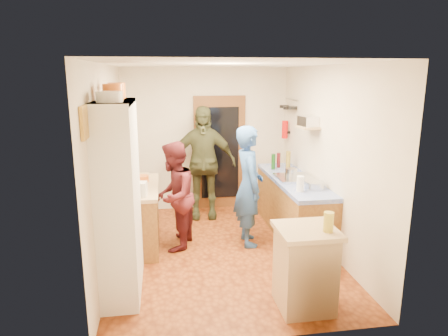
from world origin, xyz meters
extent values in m
cube|color=#92471B|center=(0.00, 0.00, -0.01)|extent=(3.00, 4.00, 0.02)
cube|color=silver|center=(0.00, 0.00, 2.61)|extent=(3.00, 4.00, 0.02)
cube|color=beige|center=(0.00, 2.01, 1.30)|extent=(3.00, 0.02, 2.60)
cube|color=beige|center=(0.00, -2.01, 1.30)|extent=(3.00, 0.02, 2.60)
cube|color=beige|center=(-1.51, 0.00, 1.30)|extent=(0.02, 4.00, 2.60)
cube|color=beige|center=(1.51, 0.00, 1.30)|extent=(0.02, 4.00, 2.60)
cube|color=brown|center=(0.25, 1.97, 1.05)|extent=(0.95, 0.06, 2.10)
cube|color=black|center=(0.25, 1.94, 1.05)|extent=(0.70, 0.02, 1.70)
cube|color=white|center=(-1.30, -0.80, 1.10)|extent=(0.40, 1.20, 2.20)
cube|color=white|center=(-1.30, -0.80, 2.18)|extent=(0.40, 1.14, 0.04)
cylinder|color=white|center=(-1.30, -1.13, 2.25)|extent=(0.26, 0.26, 0.11)
cylinder|color=orange|center=(-1.30, -0.79, 2.29)|extent=(0.22, 0.22, 0.17)
cylinder|color=orange|center=(-1.30, -0.40, 2.29)|extent=(0.20, 0.20, 0.18)
cube|color=olive|center=(-1.20, 0.45, 0.42)|extent=(0.60, 1.40, 0.85)
cube|color=tan|center=(-1.20, 0.45, 0.88)|extent=(0.64, 1.44, 0.05)
cube|color=white|center=(-1.15, -0.07, 0.99)|extent=(0.27, 0.20, 0.19)
cylinder|color=white|center=(-1.25, 0.23, 0.98)|extent=(0.16, 0.16, 0.16)
cylinder|color=orange|center=(-1.12, 0.67, 0.95)|extent=(0.25, 0.25, 0.09)
cube|color=tan|center=(-1.18, 1.04, 0.91)|extent=(0.31, 0.23, 0.02)
cube|color=olive|center=(1.20, 0.50, 0.42)|extent=(0.60, 2.20, 0.84)
cube|color=#0B2DBF|center=(1.20, 0.50, 0.87)|extent=(0.62, 2.22, 0.06)
cube|color=silver|center=(1.20, 0.45, 0.92)|extent=(0.55, 0.58, 0.04)
cylinder|color=silver|center=(1.15, 0.49, 1.00)|extent=(0.19, 0.19, 0.12)
cylinder|color=#143F14|center=(1.05, 1.15, 1.03)|extent=(0.08, 0.08, 0.27)
cylinder|color=#591419|center=(1.18, 1.27, 1.03)|extent=(0.07, 0.07, 0.25)
cylinder|color=olive|center=(1.31, 1.14, 1.05)|extent=(0.09, 0.09, 0.31)
cylinder|color=white|center=(1.05, -0.21, 1.01)|extent=(0.13, 0.13, 0.22)
cylinder|color=silver|center=(1.30, -0.10, 0.95)|extent=(0.32, 0.32, 0.11)
cube|color=tan|center=(0.66, -1.53, 0.43)|extent=(0.55, 0.55, 0.86)
cube|color=tan|center=(0.66, -1.53, 0.89)|extent=(0.62, 0.62, 0.05)
cube|color=white|center=(0.61, -1.48, 0.90)|extent=(0.35, 0.28, 0.02)
cylinder|color=#AD9E2D|center=(0.84, -1.65, 1.01)|extent=(0.10, 0.10, 0.21)
cylinder|color=silver|center=(1.46, 1.52, 2.05)|extent=(0.02, 0.65, 0.02)
cylinder|color=black|center=(1.40, 1.35, 1.92)|extent=(0.18, 0.18, 0.05)
cylinder|color=black|center=(1.40, 1.55, 1.90)|extent=(0.16, 0.16, 0.05)
cylinder|color=black|center=(1.40, 1.75, 1.91)|extent=(0.17, 0.17, 0.05)
cube|color=tan|center=(1.37, 0.45, 1.70)|extent=(0.26, 0.42, 0.03)
cube|color=silver|center=(1.37, 0.45, 1.79)|extent=(0.26, 0.33, 0.15)
cube|color=black|center=(1.47, 1.70, 1.45)|extent=(0.06, 0.10, 0.04)
cylinder|color=red|center=(1.41, 1.70, 1.50)|extent=(0.11, 0.11, 0.32)
cube|color=gold|center=(-1.48, -1.55, 2.05)|extent=(0.03, 0.25, 0.30)
imported|color=#294E95|center=(0.46, 0.20, 0.88)|extent=(0.43, 0.65, 1.77)
imported|color=#48151A|center=(-0.62, 0.26, 0.78)|extent=(0.78, 0.90, 1.56)
imported|color=#383B22|center=(-0.11, 1.47, 0.98)|extent=(1.20, 0.60, 1.96)
camera|label=1|loc=(-0.80, -5.25, 2.46)|focal=32.00mm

